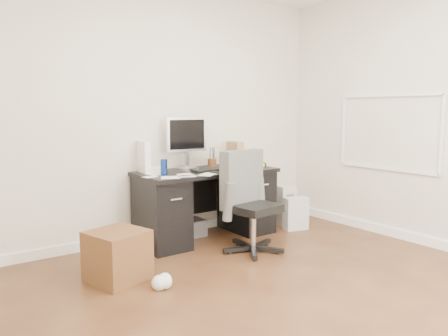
# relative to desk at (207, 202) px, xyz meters

# --- Properties ---
(ground) EXTENTS (4.00, 4.00, 0.00)m
(ground) POSITION_rel_desk_xyz_m (-0.30, -1.65, -0.40)
(ground) COLOR #412114
(ground) RESTS_ON ground
(room_shell) EXTENTS (4.02, 4.02, 2.71)m
(room_shell) POSITION_rel_desk_xyz_m (-0.27, -1.62, 1.26)
(room_shell) COLOR beige
(room_shell) RESTS_ON ground
(desk) EXTENTS (1.50, 0.70, 0.75)m
(desk) POSITION_rel_desk_xyz_m (0.00, 0.00, 0.00)
(desk) COLOR black
(desk) RESTS_ON ground
(loose_papers) EXTENTS (1.10, 0.60, 0.00)m
(loose_papers) POSITION_rel_desk_xyz_m (-0.20, -0.05, 0.35)
(loose_papers) COLOR white
(loose_papers) RESTS_ON desk
(lcd_monitor) EXTENTS (0.48, 0.31, 0.58)m
(lcd_monitor) POSITION_rel_desk_xyz_m (-0.14, 0.17, 0.64)
(lcd_monitor) COLOR silver
(lcd_monitor) RESTS_ON desk
(keyboard) EXTENTS (0.41, 0.15, 0.02)m
(keyboard) POSITION_rel_desk_xyz_m (-0.01, -0.09, 0.36)
(keyboard) COLOR black
(keyboard) RESTS_ON desk
(computer_mouse) EXTENTS (0.07, 0.07, 0.06)m
(computer_mouse) POSITION_rel_desk_xyz_m (0.30, 0.01, 0.38)
(computer_mouse) COLOR silver
(computer_mouse) RESTS_ON desk
(travel_mug) EXTENTS (0.07, 0.07, 0.16)m
(travel_mug) POSITION_rel_desk_xyz_m (-0.54, -0.05, 0.43)
(travel_mug) COLOR navy
(travel_mug) RESTS_ON desk
(white_binder) EXTENTS (0.16, 0.29, 0.32)m
(white_binder) POSITION_rel_desk_xyz_m (-0.63, 0.22, 0.51)
(white_binder) COLOR white
(white_binder) RESTS_ON desk
(magazine_file) EXTENTS (0.14, 0.25, 0.28)m
(magazine_file) POSITION_rel_desk_xyz_m (0.46, 0.10, 0.49)
(magazine_file) COLOR #99794A
(magazine_file) RESTS_ON desk
(pen_cup) EXTENTS (0.11, 0.11, 0.22)m
(pen_cup) POSITION_rel_desk_xyz_m (0.20, 0.18, 0.46)
(pen_cup) COLOR #5D311A
(pen_cup) RESTS_ON desk
(yellow_book) EXTENTS (0.26, 0.29, 0.04)m
(yellow_book) POSITION_rel_desk_xyz_m (0.67, -0.02, 0.37)
(yellow_book) COLOR #FAF91B
(yellow_book) RESTS_ON desk
(paper_remote) EXTENTS (0.25, 0.22, 0.02)m
(paper_remote) POSITION_rel_desk_xyz_m (-0.04, -0.25, 0.36)
(paper_remote) COLOR white
(paper_remote) RESTS_ON desk
(office_chair) EXTENTS (0.64, 0.64, 1.00)m
(office_chair) POSITION_rel_desk_xyz_m (0.12, -0.66, 0.10)
(office_chair) COLOR #4E504E
(office_chair) RESTS_ON ground
(pc_tower) EXTENTS (0.25, 0.50, 0.48)m
(pc_tower) POSITION_rel_desk_xyz_m (1.09, 0.06, -0.16)
(pc_tower) COLOR beige
(pc_tower) RESTS_ON ground
(shopping_bag) EXTENTS (0.32, 0.26, 0.38)m
(shopping_bag) POSITION_rel_desk_xyz_m (1.03, -0.32, -0.21)
(shopping_bag) COLOR silver
(shopping_bag) RESTS_ON ground
(wicker_basket) EXTENTS (0.52, 0.52, 0.42)m
(wicker_basket) POSITION_rel_desk_xyz_m (-1.26, -0.58, -0.19)
(wicker_basket) COLOR #492916
(wicker_basket) RESTS_ON ground
(desk_printer) EXTENTS (0.32, 0.26, 0.18)m
(desk_printer) POSITION_rel_desk_xyz_m (-0.11, 0.17, -0.31)
(desk_printer) COLOR slate
(desk_printer) RESTS_ON ground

